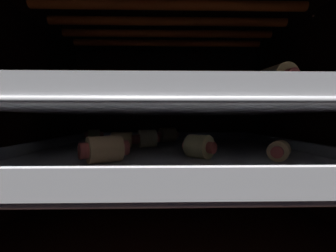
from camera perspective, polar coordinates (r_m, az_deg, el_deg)
ground_plane at (r=42.74cm, az=0.17°, el=-22.46°), size 54.61×52.50×1.20cm
oven_wall_back at (r=64.62cm, az=-0.39°, el=2.86°), size 54.61×1.20×36.30cm
oven_wall_left at (r=46.71cm, az=-34.74°, el=2.93°), size 1.20×50.10×36.30cm
oven_wall_right at (r=47.79cm, az=34.18°, el=2.91°), size 1.20×50.10×36.30cm
oven_ceiling at (r=43.77cm, az=0.17°, el=28.90°), size 54.61×52.50×1.20cm
heating_element at (r=42.60cm, az=0.17°, el=25.65°), size 41.76×23.51×1.47cm
oven_rack_lower at (r=39.55cm, az=0.17°, el=-8.10°), size 49.91×49.10×0.79cm
baking_tray_lower at (r=39.39cm, az=0.17°, el=-6.60°), size 45.24×44.63×2.67cm
pig_in_blanket_lower_0 at (r=28.35cm, az=-16.22°, el=-5.84°), size 6.13×4.89×3.28cm
pig_in_blanket_lower_1 at (r=30.44cm, az=8.11°, el=-5.31°), size 4.51×4.47×3.23cm
pig_in_blanket_lower_2 at (r=32.21cm, az=26.98°, el=-5.68°), size 3.84×4.56×2.58cm
pig_in_blanket_lower_3 at (r=59.68cm, az=-18.76°, el=-2.15°), size 4.89×3.52×2.72cm
pig_in_blanket_lower_4 at (r=51.41cm, az=-0.00°, el=-2.33°), size 5.13×4.48×3.34cm
pig_in_blanket_lower_5 at (r=42.35cm, az=-11.93°, el=-3.52°), size 6.27×3.17×2.94cm
pig_in_blanket_lower_6 at (r=41.72cm, az=-5.43°, el=-3.28°), size 4.97×4.18×3.37cm
oven_rack_upper at (r=38.99cm, az=0.17°, el=3.91°), size 49.77×49.10×0.66cm
baking_tray_upper at (r=39.03cm, az=0.17°, el=5.14°), size 45.24×44.63×1.90cm
pig_in_blanket_upper_0 at (r=54.56cm, az=13.99°, el=5.86°), size 4.99×4.71×2.57cm
pig_in_blanket_upper_1 at (r=23.98cm, az=26.54°, el=10.97°), size 3.08×4.59×2.56cm
pig_in_blanket_upper_2 at (r=35.00cm, az=5.32°, el=8.17°), size 4.69×3.45×2.53cm
pig_in_blanket_upper_3 at (r=42.17cm, az=11.73°, el=7.12°), size 5.43×5.11×2.62cm
pig_in_blanket_upper_4 at (r=43.43cm, az=17.22°, el=7.33°), size 6.09×3.26×3.24cm
pig_in_blanket_upper_5 at (r=34.59cm, az=-1.98°, el=8.76°), size 4.69×5.02×3.14cm
pig_in_blanket_upper_6 at (r=49.98cm, az=11.26°, el=6.61°), size 5.89×5.34×3.19cm
pig_in_blanket_upper_7 at (r=57.67cm, az=-16.64°, el=5.87°), size 4.82×6.17×3.09cm
pig_in_blanket_upper_8 at (r=48.49cm, az=-7.37°, el=6.75°), size 4.81×4.44×3.15cm
pig_in_blanket_upper_9 at (r=29.88cm, az=27.00°, el=9.35°), size 3.57×6.52×2.82cm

